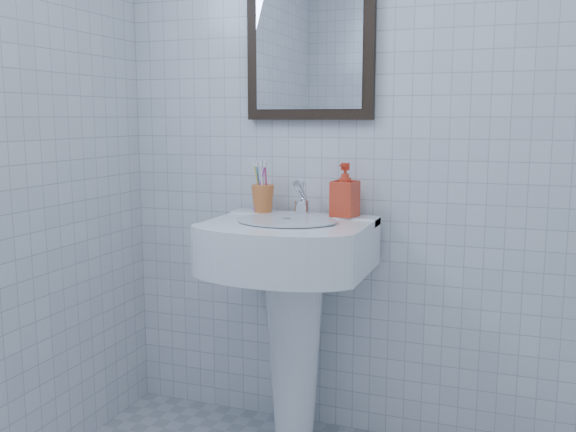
% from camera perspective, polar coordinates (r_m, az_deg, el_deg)
% --- Properties ---
extents(wall_back, '(2.20, 0.02, 2.50)m').
position_cam_1_polar(wall_back, '(2.43, 9.33, 8.67)').
color(wall_back, silver).
rests_on(wall_back, ground).
extents(washbasin, '(0.58, 0.42, 0.89)m').
position_cam_1_polar(washbasin, '(2.40, 0.36, -7.01)').
color(washbasin, white).
rests_on(washbasin, ground).
extents(faucet, '(0.06, 0.12, 0.14)m').
position_cam_1_polar(faucet, '(2.43, 1.21, 1.37)').
color(faucet, silver).
rests_on(faucet, washbasin).
extents(toothbrush_cup, '(0.11, 0.11, 0.11)m').
position_cam_1_polar(toothbrush_cup, '(2.50, -2.25, 1.57)').
color(toothbrush_cup, orange).
rests_on(toothbrush_cup, washbasin).
extents(soap_dispenser, '(0.10, 0.10, 0.20)m').
position_cam_1_polar(soap_dispenser, '(2.39, 5.08, 2.30)').
color(soap_dispenser, red).
rests_on(soap_dispenser, washbasin).
extents(wall_mirror, '(0.50, 0.04, 0.62)m').
position_cam_1_polar(wall_mirror, '(2.51, 1.94, 15.65)').
color(wall_mirror, black).
rests_on(wall_mirror, wall_back).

